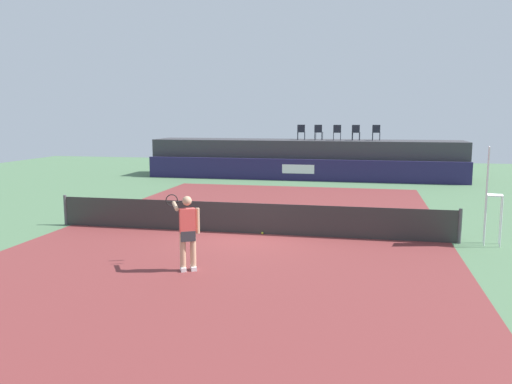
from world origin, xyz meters
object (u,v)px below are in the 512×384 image
at_px(net_post_far, 460,226).
at_px(spectator_chair_center, 337,132).
at_px(tennis_ball, 262,233).
at_px(net_post_near, 65,210).
at_px(tennis_player, 187,230).
at_px(spectator_chair_far_left, 301,131).
at_px(spectator_chair_right, 356,132).
at_px(spectator_chair_far_right, 376,132).
at_px(umpire_chair, 491,189).
at_px(spectator_chair_left, 319,132).

bearing_deg(net_post_far, spectator_chair_center, 106.11).
height_order(spectator_chair_center, tennis_ball, spectator_chair_center).
bearing_deg(net_post_near, tennis_player, -35.63).
height_order(spectator_chair_far_left, spectator_chair_right, same).
distance_m(tennis_player, tennis_ball, 4.27).
bearing_deg(spectator_chair_far_right, spectator_chair_center, -169.35).
bearing_deg(net_post_far, umpire_chair, 1.29).
distance_m(spectator_chair_left, spectator_chair_far_right, 3.28).
height_order(spectator_chair_far_left, net_post_near, spectator_chair_far_left).
relative_size(spectator_chair_far_left, net_post_far, 0.89).
xyz_separation_m(spectator_chair_right, net_post_near, (-9.12, -15.13, -2.19)).
bearing_deg(tennis_ball, tennis_player, -103.61).
bearing_deg(spectator_chair_left, spectator_chair_far_left, 175.09).
bearing_deg(net_post_far, spectator_chair_far_left, 112.95).
distance_m(net_post_near, tennis_player, 7.04).
relative_size(spectator_chair_center, tennis_player, 0.50).
distance_m(net_post_near, net_post_far, 12.40).
distance_m(spectator_chair_far_right, tennis_player, 20.11).
relative_size(net_post_near, net_post_far, 1.00).
xyz_separation_m(net_post_near, net_post_far, (12.40, 0.00, 0.00)).
distance_m(spectator_chair_right, net_post_near, 17.80).
height_order(spectator_chair_center, spectator_chair_right, same).
xyz_separation_m(spectator_chair_far_left, spectator_chair_far_right, (4.29, 0.24, 0.00)).
relative_size(spectator_chair_left, net_post_near, 0.89).
relative_size(spectator_chair_right, umpire_chair, 0.32).
distance_m(spectator_chair_left, spectator_chair_right, 2.13).
bearing_deg(tennis_player, spectator_chair_left, 86.16).
xyz_separation_m(spectator_chair_right, tennis_ball, (-2.44, -15.17, -2.66)).
relative_size(tennis_player, tennis_ball, 26.03).
xyz_separation_m(spectator_chair_right, umpire_chair, (4.03, -15.11, -1.11)).
xyz_separation_m(spectator_chair_left, umpire_chair, (6.16, -15.07, -1.11)).
distance_m(spectator_chair_center, net_post_far, 15.77).
distance_m(net_post_far, tennis_ball, 5.73).
height_order(umpire_chair, tennis_ball, umpire_chair).
height_order(umpire_chair, net_post_near, umpire_chair).
distance_m(net_post_far, tennis_player, 7.86).
bearing_deg(umpire_chair, spectator_chair_left, 112.24).
bearing_deg(umpire_chair, tennis_ball, -179.50).
height_order(net_post_near, tennis_player, tennis_player).
xyz_separation_m(spectator_chair_far_left, tennis_player, (-0.27, -19.26, -1.73)).
relative_size(spectator_chair_center, net_post_near, 0.89).
relative_size(net_post_far, tennis_ball, 14.71).
xyz_separation_m(spectator_chair_far_right, net_post_far, (2.14, -15.42, -2.19)).
bearing_deg(spectator_chair_far_right, umpire_chair, -79.36).
bearing_deg(net_post_far, tennis_player, -148.57).
relative_size(spectator_chair_left, umpire_chair, 0.32).
relative_size(spectator_chair_left, spectator_chair_right, 1.00).
distance_m(spectator_chair_far_left, tennis_ball, 15.46).
relative_size(spectator_chair_far_left, spectator_chair_right, 1.00).
relative_size(umpire_chair, net_post_near, 2.76).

